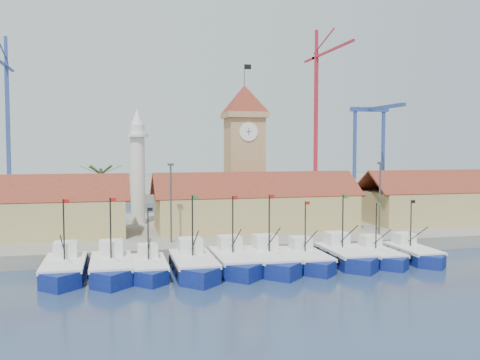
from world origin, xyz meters
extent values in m
plane|color=#1B2C49|center=(0.00, 0.00, 0.00)|extent=(400.00, 400.00, 0.00)
cube|color=gray|center=(0.00, 24.00, 0.75)|extent=(140.00, 32.00, 1.50)
cube|color=gray|center=(0.00, 110.00, 1.00)|extent=(240.00, 80.00, 2.00)
cube|color=navy|center=(-22.96, 3.71, 0.53)|extent=(3.72, 8.42, 1.91)
cube|color=navy|center=(-22.96, -0.50, 0.53)|extent=(3.72, 3.72, 1.91)
cube|color=silver|center=(-22.96, 3.71, 1.49)|extent=(3.80, 8.66, 0.37)
cube|color=silver|center=(-22.96, 5.81, 2.34)|extent=(2.23, 2.34, 1.49)
cylinder|color=black|center=(-22.96, 4.24, 4.47)|extent=(0.15, 0.15, 5.96)
cube|color=#A5140F|center=(-22.70, 4.24, 7.23)|extent=(0.53, 0.02, 0.37)
cube|color=navy|center=(-18.64, 3.24, 0.54)|extent=(3.76, 8.52, 1.94)
cube|color=navy|center=(-18.64, -1.02, 0.54)|extent=(3.76, 3.76, 1.94)
cube|color=silver|center=(-18.64, 3.24, 1.51)|extent=(3.84, 8.75, 0.38)
cube|color=silver|center=(-18.64, 5.37, 2.37)|extent=(2.26, 2.37, 1.51)
cylinder|color=black|center=(-18.64, 3.78, 4.52)|extent=(0.15, 0.15, 6.02)
cube|color=#A5140F|center=(-18.38, 3.78, 7.31)|extent=(0.54, 0.02, 0.38)
cube|color=navy|center=(-15.12, 2.89, 0.47)|extent=(3.27, 7.40, 1.68)
cube|color=navy|center=(-15.12, -0.81, 0.47)|extent=(3.27, 3.27, 1.68)
cube|color=silver|center=(-15.12, 2.89, 1.31)|extent=(3.34, 7.61, 0.33)
cube|color=silver|center=(-15.12, 4.74, 2.06)|extent=(1.96, 2.06, 1.31)
cylinder|color=black|center=(-15.12, 3.36, 3.93)|extent=(0.13, 0.13, 5.23)
cube|color=black|center=(-14.88, 3.36, 6.36)|extent=(0.47, 0.02, 0.33)
cube|color=navy|center=(-10.84, 2.44, 0.55)|extent=(3.84, 8.69, 1.97)
cube|color=navy|center=(-10.84, -1.90, 0.55)|extent=(3.84, 3.84, 1.97)
cube|color=silver|center=(-10.84, 2.44, 1.54)|extent=(3.92, 8.93, 0.38)
cube|color=silver|center=(-10.84, 4.62, 2.41)|extent=(2.30, 2.41, 1.54)
cylinder|color=black|center=(-10.84, 2.99, 4.61)|extent=(0.15, 0.15, 6.14)
cube|color=#197226|center=(-10.57, 2.99, 7.46)|extent=(0.55, 0.02, 0.38)
cube|color=navy|center=(-6.61, 3.30, 0.53)|extent=(3.73, 8.45, 1.92)
cube|color=navy|center=(-6.61, -0.92, 0.53)|extent=(3.73, 3.73, 1.92)
cube|color=silver|center=(-6.61, 3.30, 1.49)|extent=(3.81, 8.69, 0.37)
cube|color=silver|center=(-6.61, 5.41, 2.35)|extent=(2.24, 2.35, 1.49)
cylinder|color=black|center=(-6.61, 3.83, 4.48)|extent=(0.15, 0.15, 5.98)
cube|color=#A5140F|center=(-6.34, 3.83, 7.26)|extent=(0.53, 0.02, 0.37)
cube|color=navy|center=(-2.87, 2.96, 0.54)|extent=(3.76, 8.50, 1.93)
cube|color=navy|center=(-2.87, -1.29, 0.54)|extent=(3.76, 3.76, 1.93)
cube|color=silver|center=(-2.87, 2.96, 1.50)|extent=(3.83, 8.74, 0.38)
cube|color=silver|center=(-2.87, 5.09, 2.36)|extent=(2.25, 2.36, 1.50)
cylinder|color=black|center=(-2.87, 3.50, 4.51)|extent=(0.15, 0.15, 6.01)
cube|color=#A5140F|center=(-2.60, 3.50, 7.30)|extent=(0.54, 0.02, 0.38)
cube|color=navy|center=(1.02, 2.97, 0.48)|extent=(3.38, 7.66, 1.74)
cube|color=navy|center=(1.02, -0.86, 0.48)|extent=(3.38, 3.38, 1.74)
cube|color=silver|center=(1.02, 2.97, 1.35)|extent=(3.45, 7.87, 0.34)
cube|color=silver|center=(1.02, 4.89, 2.13)|extent=(2.03, 2.13, 1.35)
cylinder|color=black|center=(1.02, 3.46, 4.06)|extent=(0.14, 0.14, 5.41)
cube|color=#A5140F|center=(1.26, 3.46, 6.58)|extent=(0.48, 0.02, 0.34)
cube|color=navy|center=(5.46, 3.47, 0.52)|extent=(3.66, 8.28, 1.88)
cube|color=navy|center=(5.46, -0.66, 0.52)|extent=(3.66, 3.66, 1.88)
cube|color=silver|center=(5.46, 3.47, 1.46)|extent=(3.73, 8.51, 0.37)
cube|color=silver|center=(5.46, 5.54, 2.30)|extent=(2.19, 2.30, 1.46)
cylinder|color=black|center=(5.46, 4.00, 4.39)|extent=(0.15, 0.15, 5.85)
cube|color=#197226|center=(5.72, 4.00, 7.11)|extent=(0.52, 0.02, 0.37)
cube|color=navy|center=(9.19, 3.20, 0.46)|extent=(3.20, 7.25, 1.65)
cube|color=navy|center=(9.19, -0.43, 0.46)|extent=(3.20, 3.20, 1.65)
cube|color=silver|center=(9.19, 3.20, 1.28)|extent=(3.27, 7.45, 0.32)
cube|color=silver|center=(9.19, 5.01, 2.01)|extent=(1.92, 2.01, 1.28)
cylinder|color=black|center=(9.19, 3.65, 3.84)|extent=(0.13, 0.13, 5.12)
cube|color=#197226|center=(9.42, 3.65, 6.22)|extent=(0.46, 0.02, 0.32)
cube|color=navy|center=(13.42, 3.31, 0.47)|extent=(3.29, 7.45, 1.69)
cube|color=navy|center=(13.42, -0.42, 0.47)|extent=(3.29, 3.29, 1.69)
cube|color=silver|center=(13.42, 3.31, 1.32)|extent=(3.36, 7.66, 0.33)
cube|color=silver|center=(13.42, 5.17, 2.07)|extent=(1.98, 2.07, 1.32)
cylinder|color=black|center=(13.42, 3.78, 3.95)|extent=(0.13, 0.13, 5.27)
cube|color=black|center=(13.66, 3.78, 6.40)|extent=(0.47, 0.02, 0.33)
cube|color=brown|center=(-32.00, 22.50, 7.50)|extent=(31.20, 5.13, 3.21)
cube|color=tan|center=(0.00, 20.00, 3.75)|extent=(26.00, 10.00, 4.50)
cube|color=brown|center=(0.00, 17.50, 7.50)|extent=(27.04, 5.13, 3.21)
cube|color=brown|center=(0.00, 22.50, 7.50)|extent=(27.04, 5.13, 3.21)
cube|color=tan|center=(32.00, 20.00, 3.75)|extent=(30.00, 10.00, 4.50)
cube|color=brown|center=(32.00, 17.50, 7.50)|extent=(31.20, 5.13, 3.21)
cube|color=brown|center=(32.00, 22.50, 7.50)|extent=(31.20, 5.13, 3.21)
cube|color=tan|center=(0.00, 26.00, 9.00)|extent=(5.00, 5.00, 15.00)
cube|color=tan|center=(0.00, 26.00, 16.90)|extent=(5.80, 5.80, 0.80)
pyramid|color=brown|center=(0.00, 26.00, 19.20)|extent=(5.80, 5.80, 4.00)
cylinder|color=white|center=(0.00, 23.45, 14.50)|extent=(2.60, 0.15, 2.60)
cube|color=black|center=(0.00, 23.37, 14.50)|extent=(0.08, 0.02, 1.00)
cube|color=black|center=(0.00, 23.37, 14.50)|extent=(0.80, 0.02, 0.08)
cylinder|color=#3F3F44|center=(0.00, 26.00, 22.70)|extent=(0.10, 0.10, 3.00)
cube|color=black|center=(0.50, 26.00, 23.80)|extent=(1.00, 0.03, 0.70)
cylinder|color=silver|center=(-15.00, 28.00, 8.50)|extent=(2.00, 2.00, 14.00)
cylinder|color=silver|center=(-15.00, 28.00, 14.00)|extent=(3.00, 3.00, 0.40)
cone|color=silver|center=(-15.00, 28.00, 16.60)|extent=(1.80, 1.80, 2.40)
cylinder|color=brown|center=(-20.00, 26.00, 5.50)|extent=(0.44, 0.44, 8.00)
cube|color=#244E1A|center=(-18.60, 26.00, 9.30)|extent=(2.80, 0.35, 1.18)
cube|color=#244E1A|center=(-19.30, 27.21, 9.30)|extent=(1.71, 2.60, 1.18)
cube|color=#244E1A|center=(-20.70, 27.21, 9.30)|extent=(1.71, 2.60, 1.18)
cube|color=#244E1A|center=(-21.40, 26.00, 9.30)|extent=(2.80, 0.35, 1.18)
cube|color=#244E1A|center=(-20.70, 24.79, 9.30)|extent=(1.71, 2.60, 1.18)
cube|color=#244E1A|center=(-19.30, 24.79, 9.30)|extent=(1.71, 2.60, 1.18)
cylinder|color=#3F3F44|center=(-12.00, 12.00, 6.00)|extent=(0.20, 0.20, 9.00)
cube|color=#3F3F44|center=(-12.00, 12.00, 10.40)|extent=(0.70, 0.25, 0.25)
cylinder|color=#3F3F44|center=(14.00, 12.00, 6.00)|extent=(0.20, 0.20, 9.00)
cube|color=#3F3F44|center=(14.00, 12.00, 10.40)|extent=(0.70, 0.25, 0.25)
cube|color=#2E428E|center=(-46.29, 108.00, 18.63)|extent=(1.00, 1.00, 33.27)
cube|color=#2E428E|center=(-46.29, 113.00, 34.27)|extent=(0.60, 10.00, 0.60)
cube|color=#2E428E|center=(-46.29, 108.00, 38.77)|extent=(0.80, 0.80, 7.00)
cube|color=#B71C2D|center=(41.71, 105.00, 21.33)|extent=(1.00, 1.00, 38.65)
cube|color=#B71C2D|center=(41.71, 93.45, 39.65)|extent=(0.60, 28.88, 0.60)
cube|color=#B71C2D|center=(41.71, 110.00, 39.65)|extent=(0.60, 10.00, 0.60)
cube|color=#B71C2D|center=(41.71, 105.00, 44.15)|extent=(0.80, 0.80, 7.00)
cube|color=#2E428E|center=(57.00, 110.00, 13.00)|extent=(0.90, 0.90, 22.00)
cube|color=#2E428E|center=(67.00, 110.00, 13.00)|extent=(0.90, 0.90, 22.00)
cube|color=#2E428E|center=(62.00, 110.00, 24.50)|extent=(13.00, 1.40, 1.40)
cube|color=#2E428E|center=(62.00, 100.00, 24.50)|extent=(1.40, 22.00, 1.00)
camera|label=1|loc=(-18.21, -48.58, 12.36)|focal=40.00mm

